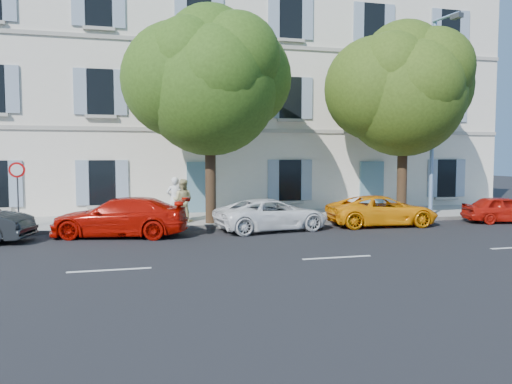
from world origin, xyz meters
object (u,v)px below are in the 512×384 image
object	(u,v)px
car_red_hatchback	(504,209)
tree_right	(404,96)
car_red_coupe	(120,217)
street_lamp	(435,106)
pedestrian_b	(183,201)
car_yellow_supercar	(382,211)
road_sign	(17,181)
pedestrian_a	(175,199)
tree_left	(210,88)
car_white_coupe	(272,215)

from	to	relation	value
car_red_hatchback	tree_right	size ratio (longest dim) A/B	0.40
car_red_coupe	street_lamp	size ratio (longest dim) A/B	0.55
car_red_hatchback	pedestrian_b	size ratio (longest dim) A/B	1.92
street_lamp	pedestrian_b	bearing A→B (deg)	176.22
car_yellow_supercar	road_sign	size ratio (longest dim) A/B	1.80
street_lamp	pedestrian_a	distance (m)	11.90
street_lamp	tree_right	bearing A→B (deg)	158.78
car_red_coupe	road_sign	size ratio (longest dim) A/B	1.94
pedestrian_a	tree_right	bearing A→B (deg)	179.70
tree_left	street_lamp	bearing A→B (deg)	-0.84
road_sign	street_lamp	bearing A→B (deg)	-1.03
car_yellow_supercar	tree_left	world-z (taller)	tree_left
car_white_coupe	car_red_hatchback	distance (m)	10.00
tree_right	car_red_coupe	bearing A→B (deg)	-170.83
road_sign	tree_left	bearing A→B (deg)	-1.29
car_red_coupe	tree_left	size ratio (longest dim) A/B	0.57
car_red_hatchback	tree_right	bearing A→B (deg)	68.52
street_lamp	pedestrian_b	distance (m)	11.63
car_red_coupe	car_yellow_supercar	world-z (taller)	car_red_coupe
tree_left	car_white_coupe	bearing A→B (deg)	-37.91
pedestrian_b	car_yellow_supercar	bearing A→B (deg)	-172.86
tree_left	car_red_coupe	bearing A→B (deg)	-155.00
car_white_coupe	pedestrian_a	size ratio (longest dim) A/B	2.38
street_lamp	road_sign	bearing A→B (deg)	178.97
car_red_coupe	road_sign	world-z (taller)	road_sign
car_red_coupe	car_red_hatchback	xyz separation A→B (m)	(15.49, -0.33, -0.12)
tree_right	tree_left	bearing A→B (deg)	-177.72
car_yellow_supercar	street_lamp	bearing A→B (deg)	-63.25
car_white_coupe	pedestrian_b	xyz separation A→B (m)	(-3.09, 2.17, 0.41)
pedestrian_a	car_white_coupe	bearing A→B (deg)	147.13
car_white_coupe	pedestrian_a	world-z (taller)	pedestrian_a
car_red_coupe	pedestrian_b	xyz separation A→B (m)	(2.40, 2.18, 0.33)
car_red_coupe	car_red_hatchback	bearing A→B (deg)	103.82
street_lamp	car_yellow_supercar	bearing A→B (deg)	-157.47
car_red_coupe	car_red_hatchback	world-z (taller)	car_red_coupe
car_red_coupe	car_white_coupe	world-z (taller)	car_red_coupe
pedestrian_a	pedestrian_b	bearing A→B (deg)	147.97
tree_left	street_lamp	world-z (taller)	street_lamp
car_red_hatchback	road_sign	bearing A→B (deg)	95.86
car_white_coupe	pedestrian_a	bearing A→B (deg)	45.77
pedestrian_b	street_lamp	bearing A→B (deg)	-161.76
car_red_hatchback	pedestrian_a	distance (m)	13.66
car_white_coupe	tree_left	xyz separation A→B (m)	(-2.05, 1.60, 4.83)
tree_left	road_sign	size ratio (longest dim) A/B	3.39
car_yellow_supercar	pedestrian_a	distance (m)	8.32
car_red_coupe	pedestrian_a	world-z (taller)	pedestrian_a
car_white_coupe	pedestrian_a	distance (m)	4.15
car_red_coupe	tree_right	bearing A→B (deg)	114.23
road_sign	pedestrian_a	xyz separation A→B (m)	(5.67, 0.62, -0.84)
tree_left	pedestrian_a	bearing A→B (deg)	149.77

